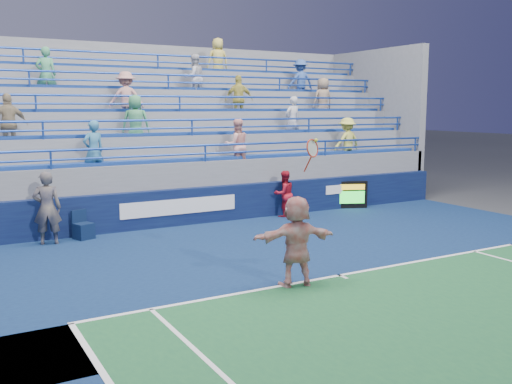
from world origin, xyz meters
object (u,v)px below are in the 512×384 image
tennis_player (296,241)px  serve_speed_board (348,195)px  judge_chair (83,230)px  line_judge (47,208)px  ball_girl (284,194)px

tennis_player → serve_speed_board: bearing=45.2°
judge_chair → line_judge: (-0.92, -0.16, 0.70)m
judge_chair → serve_speed_board: bearing=1.6°
serve_speed_board → ball_girl: bearing=-176.1°
serve_speed_board → ball_girl: size_ratio=0.90×
tennis_player → line_judge: (-3.64, 5.99, 0.04)m
serve_speed_board → tennis_player: size_ratio=0.46×
ball_girl → serve_speed_board: bearing=-178.5°
judge_chair → line_judge: size_ratio=0.41×
line_judge → judge_chair: bearing=-155.5°
line_judge → ball_girl: 7.28m
line_judge → ball_girl: bearing=-163.9°
judge_chair → tennis_player: tennis_player is taller
tennis_player → ball_girl: (3.63, 6.21, -0.16)m
judge_chair → ball_girl: size_ratio=0.52×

